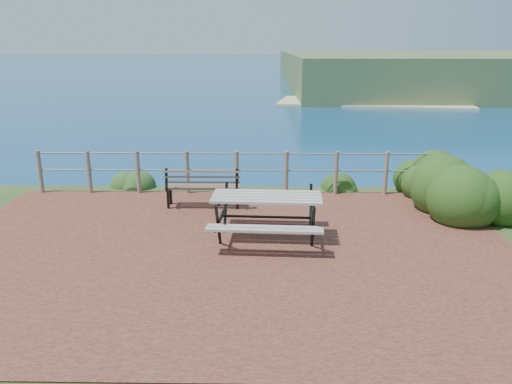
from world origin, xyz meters
TOP-DOWN VIEW (x-y plane):
  - ground at (0.00, 0.00)m, footprint 10.00×7.00m
  - ocean at (0.00, 200.00)m, footprint 1200.00×1200.00m
  - safety_railing at (0.00, 3.35)m, footprint 9.40×0.10m
  - picnic_table at (0.69, 0.50)m, footprint 1.95×1.66m
  - park_bench at (-0.66, 2.34)m, footprint 1.59×0.40m
  - shrub_right_front at (4.89, 1.82)m, footprint 1.59×1.59m
  - shrub_right_edge at (4.51, 3.43)m, footprint 1.21×1.21m
  - shrub_lip_west at (-2.65, 4.07)m, footprint 0.86×0.86m
  - shrub_lip_east at (2.56, 3.81)m, footprint 0.83×0.83m

SIDE VIEW (x-z plane):
  - ground at x=0.00m, z-range -0.06..0.06m
  - ocean at x=0.00m, z-range 0.00..0.00m
  - shrub_right_front at x=4.89m, z-range -1.13..1.13m
  - shrub_right_edge at x=4.51m, z-range -0.86..0.86m
  - shrub_lip_west at x=-2.65m, z-range -0.32..0.32m
  - shrub_lip_east at x=2.56m, z-range -0.30..0.30m
  - picnic_table at x=0.69m, z-range 0.11..0.92m
  - safety_railing at x=0.00m, z-range 0.07..1.07m
  - park_bench at x=-0.66m, z-range 0.14..1.04m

